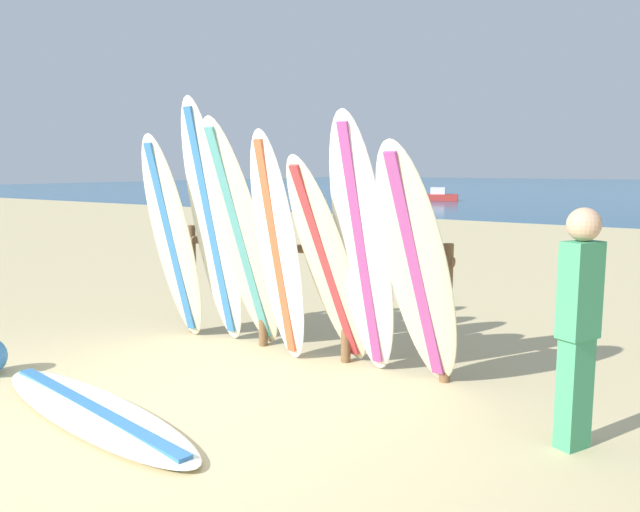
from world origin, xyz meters
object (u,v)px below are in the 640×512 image
surfboard_leaning_center (278,249)px  surfboard_leaning_left (213,225)px  small_boat_offshore (438,196)px  surfboard_leaning_center_left (242,238)px  surfboard_lying_on_sand (92,411)px  surfboard_rack (302,279)px  surfboard_leaning_right (363,250)px  surfboard_leaning_center_right (328,265)px  surfboard_leaning_far_left (173,240)px  surfboard_leaning_far_right (418,270)px  beachgoer_standing (579,318)px

surfboard_leaning_center → surfboard_leaning_left: bearing=172.3°
surfboard_leaning_left → small_boat_offshore: surfboard_leaning_left is taller
surfboard_leaning_center_left → surfboard_lying_on_sand: (0.10, -1.79, -1.09)m
surfboard_leaning_left → surfboard_lying_on_sand: bearing=-74.4°
surfboard_rack → surfboard_lying_on_sand: (-0.37, -2.12, -0.70)m
surfboard_leaning_right → surfboard_leaning_center_right: bearing=171.2°
surfboard_rack → small_boat_offshore: surfboard_rack is taller
surfboard_leaning_far_left → surfboard_leaning_far_right: (2.73, -0.03, -0.06)m
surfboard_leaning_far_left → surfboard_leaning_center_right: size_ratio=1.11×
surfboard_leaning_right → surfboard_leaning_far_right: 0.52m
surfboard_rack → surfboard_leaning_far_right: 1.47m
surfboard_rack → surfboard_lying_on_sand: bearing=-99.9°
surfboard_leaning_center_right → beachgoer_standing: 2.17m
surfboard_leaning_center_right → small_boat_offshore: size_ratio=0.83×
surfboard_leaning_center_left → small_boat_offshore: (-9.74, 27.00, -0.86)m
surfboard_leaning_center_right → surfboard_leaning_right: bearing=-8.8°
surfboard_leaning_center_right → surfboard_leaning_far_left: bearing=-178.3°
surfboard_leaning_far_left → surfboard_leaning_center_right: surfboard_leaning_far_left is taller
surfboard_leaning_center → small_boat_offshore: (-10.22, 27.07, -0.80)m
surfboard_leaning_right → surfboard_leaning_left: bearing=176.6°
surfboard_leaning_center_left → surfboard_leaning_center_right: (0.97, 0.00, -0.17)m
surfboard_leaning_center → surfboard_leaning_center_right: (0.49, 0.07, -0.11)m
surfboard_leaning_far_right → surfboard_rack: bearing=163.5°
surfboard_leaning_center_left → surfboard_leaning_right: (1.35, -0.06, -0.00)m
surfboard_leaning_far_right → surfboard_lying_on_sand: size_ratio=0.75×
surfboard_leaning_left → surfboard_lying_on_sand: 2.25m
surfboard_leaning_center → surfboard_leaning_right: (0.86, 0.02, 0.06)m
surfboard_rack → small_boat_offshore: size_ratio=1.32×
surfboard_rack → surfboard_leaning_center_left: 0.69m
surfboard_leaning_far_left → surfboard_leaning_center_right: (1.85, 0.05, -0.11)m
surfboard_lying_on_sand → surfboard_leaning_far_right: bearing=44.2°
small_boat_offshore → surfboard_leaning_far_right: bearing=-66.8°
surfboard_leaning_center → surfboard_leaning_center_left: bearing=171.5°
surfboard_leaning_center_right → small_boat_offshore: surfboard_leaning_center_right is taller
surfboard_rack → surfboard_leaning_right: 1.03m
surfboard_leaning_left → surfboard_leaning_far_right: 2.29m
surfboard_leaning_left → surfboard_leaning_far_right: (2.27, -0.13, -0.23)m
surfboard_leaning_far_left → surfboard_leaning_right: 2.22m
surfboard_leaning_far_right → small_boat_offshore: 29.47m
surfboard_rack → beachgoer_standing: (2.64, -0.73, 0.12)m
beachgoer_standing → surfboard_leaning_center_left: bearing=172.7°
surfboard_rack → small_boat_offshore: 28.56m
surfboard_lying_on_sand → surfboard_leaning_right: bearing=54.3°
surfboard_rack → surfboard_leaning_right: bearing=-23.6°
surfboard_leaning_center_left → small_boat_offshore: surfboard_leaning_center_left is taller
surfboard_leaning_center → small_boat_offshore: size_ratio=0.92×
surfboard_leaning_center → surfboard_leaning_center_right: 0.51m
surfboard_leaning_center_right → small_boat_offshore: (-10.71, 27.00, -0.70)m
surfboard_leaning_center_right → surfboard_leaning_far_right: surfboard_leaning_far_right is taller
surfboard_leaning_right → beachgoer_standing: size_ratio=1.45×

